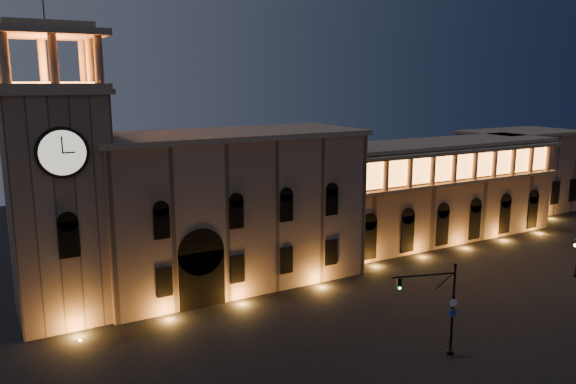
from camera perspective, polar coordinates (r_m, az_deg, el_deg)
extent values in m
plane|color=black|center=(51.13, 6.97, -15.87)|extent=(160.00, 160.00, 0.00)
cube|color=#816754|center=(65.30, -5.86, -1.85)|extent=(30.00, 12.00, 17.00)
cube|color=gray|center=(63.89, -6.02, 5.86)|extent=(30.80, 12.80, 0.60)
cube|color=black|center=(59.88, -8.95, -8.64)|extent=(5.00, 1.40, 6.00)
cylinder|color=black|center=(58.94, -9.03, -5.90)|extent=(5.00, 1.40, 5.00)
cube|color=orange|center=(59.78, -8.87, -8.88)|extent=(4.20, 0.20, 5.00)
cube|color=#816754|center=(58.98, -22.17, -1.57)|extent=(9.00, 9.00, 22.00)
cube|color=gray|center=(57.70, -23.00, 9.39)|extent=(9.80, 9.80, 0.50)
cylinder|color=black|center=(53.42, -21.95, 3.73)|extent=(4.60, 0.35, 4.60)
cylinder|color=beige|center=(53.28, -21.93, 3.71)|extent=(4.00, 0.12, 4.00)
cube|color=gray|center=(57.69, -23.04, 9.89)|extent=(9.40, 9.40, 0.50)
cube|color=orange|center=(57.69, -23.06, 10.19)|extent=(6.80, 6.80, 0.15)
cylinder|color=gray|center=(53.59, -26.84, 12.06)|extent=(0.76, 0.76, 4.20)
cylinder|color=gray|center=(53.95, -22.73, 12.38)|extent=(0.76, 0.76, 4.20)
cylinder|color=gray|center=(54.58, -18.68, 12.63)|extent=(0.76, 0.76, 4.20)
cylinder|color=gray|center=(61.49, -23.65, 12.07)|extent=(0.76, 0.76, 4.20)
cylinder|color=gray|center=(62.04, -20.09, 12.31)|extent=(0.76, 0.76, 4.20)
cylinder|color=gray|center=(57.38, -27.06, 11.91)|extent=(0.76, 0.76, 4.20)
cylinder|color=gray|center=(58.31, -19.43, 12.46)|extent=(0.76, 0.76, 4.20)
cube|color=gray|center=(57.85, -23.41, 14.58)|extent=(9.80, 9.80, 0.60)
cube|color=gray|center=(57.89, -23.46, 15.17)|extent=(7.50, 7.50, 0.60)
cylinder|color=black|center=(58.13, -23.64, 17.43)|extent=(0.10, 0.10, 4.00)
cube|color=#7C624F|center=(86.26, 14.69, 0.03)|extent=(40.00, 10.00, 14.00)
cube|color=gray|center=(85.19, 14.93, 4.82)|extent=(40.60, 10.60, 0.50)
cube|color=gray|center=(82.09, 17.44, 0.96)|extent=(40.00, 1.20, 0.40)
cube|color=gray|center=(81.47, 17.62, 3.93)|extent=(40.00, 1.40, 0.50)
cube|color=orange|center=(82.11, 17.25, 2.53)|extent=(38.00, 0.15, 3.60)
cylinder|color=gray|center=(69.73, 7.39, 1.47)|extent=(0.70, 0.70, 4.00)
cylinder|color=gray|center=(72.18, 9.93, 1.73)|extent=(0.70, 0.70, 4.00)
cylinder|color=gray|center=(74.77, 12.30, 1.96)|extent=(0.70, 0.70, 4.00)
cylinder|color=gray|center=(77.48, 14.50, 2.18)|extent=(0.70, 0.70, 4.00)
cylinder|color=gray|center=(80.30, 16.56, 2.38)|extent=(0.70, 0.70, 4.00)
cylinder|color=gray|center=(83.21, 18.47, 2.56)|extent=(0.70, 0.70, 4.00)
cylinder|color=gray|center=(86.21, 20.26, 2.73)|extent=(0.70, 0.70, 4.00)
cylinder|color=gray|center=(89.29, 21.92, 2.89)|extent=(0.70, 0.70, 4.00)
cylinder|color=gray|center=(92.44, 23.47, 3.03)|extent=(0.70, 0.70, 4.00)
cylinder|color=gray|center=(95.65, 24.92, 3.16)|extent=(0.70, 0.70, 4.00)
cube|color=#7C624F|center=(109.41, 22.30, 1.88)|extent=(20.00, 12.00, 14.00)
cylinder|color=black|center=(50.79, 16.37, -11.52)|extent=(0.23, 0.23, 7.96)
cylinder|color=black|center=(52.35, 16.13, -15.37)|extent=(0.64, 0.64, 0.34)
sphere|color=black|center=(49.38, 16.63, -7.13)|extent=(0.32, 0.32, 0.32)
cylinder|color=black|center=(48.33, 13.60, -8.23)|extent=(5.46, 1.83, 0.14)
cube|color=black|center=(47.65, 11.20, -9.13)|extent=(0.42, 0.41, 0.97)
cylinder|color=#0CE53F|center=(47.60, 11.28, -9.56)|extent=(0.22, 0.15, 0.20)
cylinder|color=silver|center=(50.34, 16.45, -10.76)|extent=(0.66, 0.25, 0.68)
cylinder|color=navy|center=(50.68, 16.39, -11.71)|extent=(0.66, 0.25, 0.68)
cylinder|color=black|center=(76.70, 27.15, -7.53)|extent=(0.50, 0.50, 0.34)
sphere|color=#F0B260|center=(75.21, 27.14, -4.83)|extent=(0.36, 0.36, 0.36)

